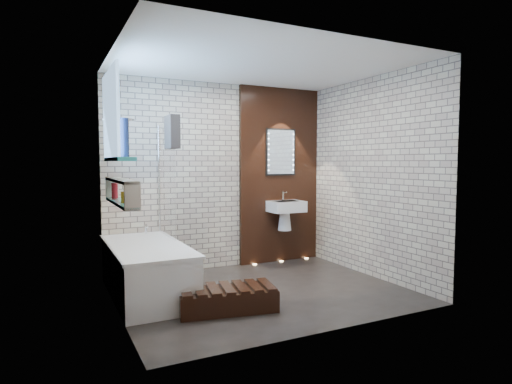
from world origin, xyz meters
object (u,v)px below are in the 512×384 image
bath_screen (167,180)px  washbasin (286,210)px  bathtub (147,270)px  walnut_step (227,300)px  led_mirror (281,152)px

bath_screen → washbasin: size_ratio=2.41×
bathtub → walnut_step: bearing=-53.8°
bath_screen → bathtub: bearing=-128.9°
washbasin → led_mirror: size_ratio=0.83×
walnut_step → washbasin: bearing=43.6°
bathtub → led_mirror: led_mirror is taller
bathtub → led_mirror: bearing=19.8°
led_mirror → walnut_step: bearing=-133.5°
walnut_step → bathtub: bearing=126.2°
led_mirror → walnut_step: 2.73m
washbasin → bathtub: bearing=-164.0°
bath_screen → walnut_step: size_ratio=1.43×
bath_screen → washbasin: 1.89m
bathtub → bath_screen: size_ratio=1.24×
washbasin → led_mirror: led_mirror is taller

